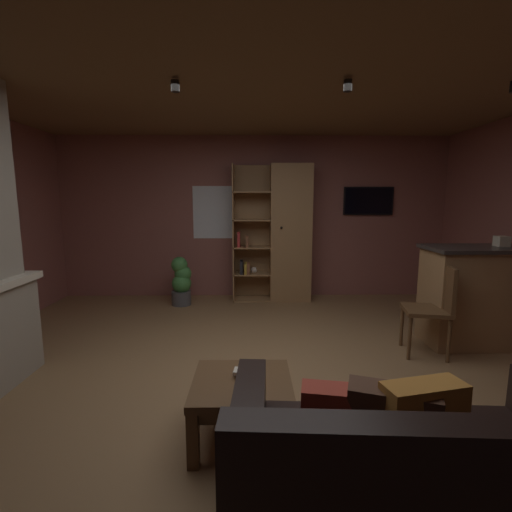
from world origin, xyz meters
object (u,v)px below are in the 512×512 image
object	(u,v)px
tissue_box	(502,241)
leather_couch	(414,489)
dining_chair	(435,304)
kitchen_bar_counter	(497,296)
potted_floor_plant	(181,281)
bookshelf_cabinet	(285,234)
wall_mounted_tv	(368,201)
table_book_1	(244,372)
table_book_0	(250,382)
coffee_table	(242,392)

from	to	relation	value
tissue_box	leather_couch	size ratio (longest dim) A/B	0.07
leather_couch	dining_chair	world-z (taller)	dining_chair
kitchen_bar_counter	potted_floor_plant	xyz separation A→B (m)	(-3.71, 1.55, -0.18)
bookshelf_cabinet	dining_chair	xyz separation A→B (m)	(1.32, -2.12, -0.51)
tissue_box	bookshelf_cabinet	bearing A→B (deg)	139.93
dining_chair	potted_floor_plant	xyz separation A→B (m)	(-2.89, 1.82, -0.17)
leather_couch	wall_mounted_tv	xyz separation A→B (m)	(1.15, 4.41, 1.25)
table_book_1	wall_mounted_tv	xyz separation A→B (m)	(1.92, 3.57, 1.11)
bookshelf_cabinet	table_book_0	world-z (taller)	bookshelf_cabinet
kitchen_bar_counter	table_book_0	bearing A→B (deg)	-148.82
dining_chair	potted_floor_plant	distance (m)	3.42
leather_couch	table_book_0	size ratio (longest dim) A/B	14.80
kitchen_bar_counter	wall_mounted_tv	xyz separation A→B (m)	(-0.80, 2.05, 1.01)
table_book_0	dining_chair	xyz separation A→B (m)	(1.86, 1.35, 0.11)
kitchen_bar_counter	table_book_1	size ratio (longest dim) A/B	12.04
kitchen_bar_counter	table_book_1	bearing A→B (deg)	-150.83
coffee_table	table_book_1	world-z (taller)	table_book_1
table_book_0	wall_mounted_tv	xyz separation A→B (m)	(1.88, 3.67, 1.13)
bookshelf_cabinet	coffee_table	world-z (taller)	bookshelf_cabinet
dining_chair	leather_couch	bearing A→B (deg)	-118.37
bookshelf_cabinet	kitchen_bar_counter	world-z (taller)	bookshelf_cabinet
kitchen_bar_counter	bookshelf_cabinet	bearing A→B (deg)	139.36
dining_chair	kitchen_bar_counter	bearing A→B (deg)	18.53
potted_floor_plant	wall_mounted_tv	distance (m)	3.19
bookshelf_cabinet	leather_couch	size ratio (longest dim) A/B	1.24
table_book_1	wall_mounted_tv	size ratio (longest dim) A/B	0.17
kitchen_bar_counter	tissue_box	world-z (taller)	tissue_box
bookshelf_cabinet	wall_mounted_tv	world-z (taller)	bookshelf_cabinet
potted_floor_plant	wall_mounted_tv	world-z (taller)	wall_mounted_tv
tissue_box	potted_floor_plant	distance (m)	4.09
coffee_table	bookshelf_cabinet	bearing A→B (deg)	80.27
tissue_box	table_book_0	bearing A→B (deg)	-148.39
bookshelf_cabinet	dining_chair	size ratio (longest dim) A/B	2.28
table_book_0	dining_chair	bearing A→B (deg)	35.92
potted_floor_plant	wall_mounted_tv	size ratio (longest dim) A/B	0.93
table_book_0	potted_floor_plant	bearing A→B (deg)	108.06
kitchen_bar_counter	tissue_box	xyz separation A→B (m)	(0.01, 0.03, 0.59)
coffee_table	table_book_1	distance (m)	0.13
tissue_box	leather_couch	bearing A→B (deg)	-129.24
bookshelf_cabinet	leather_couch	world-z (taller)	bookshelf_cabinet
table_book_1	potted_floor_plant	xyz separation A→B (m)	(-0.99, 3.07, -0.08)
coffee_table	table_book_1	xyz separation A→B (m)	(0.01, 0.06, 0.12)
tissue_box	table_book_0	xyz separation A→B (m)	(-2.69, -1.65, -0.71)
coffee_table	dining_chair	distance (m)	2.32
bookshelf_cabinet	tissue_box	size ratio (longest dim) A/B	17.49
tissue_box	leather_couch	world-z (taller)	tissue_box
table_book_1	wall_mounted_tv	bearing A→B (deg)	61.68
wall_mounted_tv	dining_chair	bearing A→B (deg)	-90.61
coffee_table	table_book_0	size ratio (longest dim) A/B	5.61
table_book_0	table_book_1	bearing A→B (deg)	111.33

